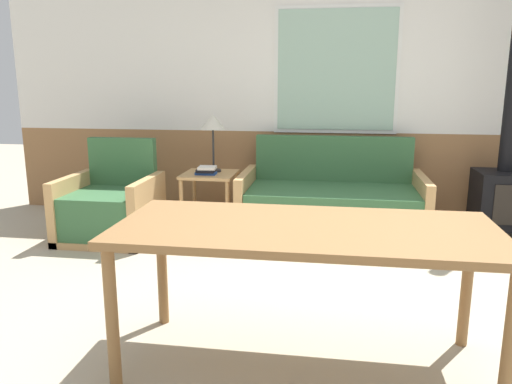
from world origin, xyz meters
name	(u,v)px	position (x,y,z in m)	size (l,w,h in m)	color
ground_plane	(327,332)	(0.00, 0.00, 0.00)	(16.00, 16.00, 0.00)	#B2A58C
wall_back	(335,90)	(0.00, 2.63, 1.36)	(7.20, 0.09, 2.70)	#996B42
couch	(331,206)	(0.00, 2.02, 0.27)	(1.75, 0.90, 0.91)	tan
armchair	(111,209)	(-2.05, 1.54, 0.28)	(0.83, 0.79, 0.91)	tan
side_table	(210,183)	(-1.20, 1.96, 0.47)	(0.51, 0.51, 0.57)	tan
table_lamp	(213,125)	(-1.18, 2.05, 1.04)	(0.25, 0.25, 0.57)	#262628
book_stack	(206,170)	(-1.21, 1.87, 0.61)	(0.20, 0.17, 0.08)	#234799
dining_table	(305,240)	(-0.12, -0.37, 0.68)	(1.87, 0.82, 0.76)	olive
wood_stove	(506,174)	(1.60, 2.16, 0.60)	(0.52, 0.49, 2.48)	black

